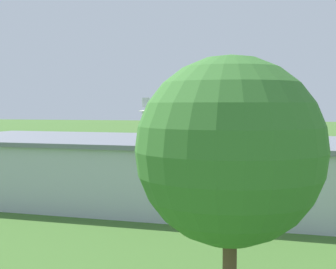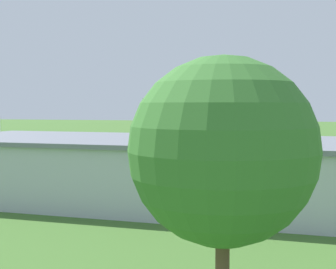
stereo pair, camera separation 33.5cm
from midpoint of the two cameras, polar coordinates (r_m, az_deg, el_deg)
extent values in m
plane|color=#3D6628|center=(73.76, 3.88, -3.16)|extent=(400.00, 400.00, 0.00)
cube|color=#B7BCC6|center=(44.54, -3.04, -4.08)|extent=(36.47, 17.42, 5.04)
cube|color=slate|center=(44.28, -3.05, -0.63)|extent=(37.10, 18.05, 0.35)
cube|color=#384251|center=(51.81, 0.05, -3.56)|extent=(9.99, 0.76, 4.13)
cylinder|color=silver|center=(70.22, -0.03, 2.38)|extent=(6.00, 5.32, 1.85)
cone|color=black|center=(71.90, 2.66, 2.09)|extent=(1.12, 1.12, 0.88)
cube|color=silver|center=(70.57, 0.56, 2.18)|extent=(6.06, 6.79, 0.27)
cube|color=silver|center=(70.79, 0.95, 3.18)|extent=(6.06, 6.79, 0.27)
cube|color=silver|center=(68.99, -2.26, 3.52)|extent=(1.00, 0.87, 1.41)
cube|color=silver|center=(68.95, -2.34, 2.62)|extent=(2.37, 2.57, 0.17)
cylinder|color=black|center=(69.63, 0.71, 1.23)|extent=(0.58, 0.52, 0.64)
cylinder|color=black|center=(71.34, 0.04, 1.27)|extent=(0.58, 0.52, 0.64)
cylinder|color=#332D28|center=(68.50, 1.65, 2.66)|extent=(0.21, 0.20, 1.29)
cylinder|color=#332D28|center=(72.87, -0.09, 2.70)|extent=(0.21, 0.20, 1.29)
cube|color=red|center=(58.16, 17.55, -4.34)|extent=(2.12, 4.52, 0.73)
cube|color=#2D3842|center=(58.08, 17.56, -3.71)|extent=(1.77, 2.57, 0.54)
cylinder|color=black|center=(56.75, 16.59, -4.88)|extent=(0.27, 0.65, 0.64)
cylinder|color=black|center=(59.72, 16.71, -4.48)|extent=(0.27, 0.65, 0.64)
cube|color=#B7B7BC|center=(64.08, -12.73, -3.57)|extent=(2.09, 4.55, 0.74)
cube|color=#2D3842|center=(64.00, -12.74, -2.96)|extent=(1.72, 2.59, 0.63)
cylinder|color=black|center=(62.40, -12.79, -4.10)|extent=(0.27, 0.66, 0.64)
cylinder|color=black|center=(63.33, -14.12, -4.01)|extent=(0.27, 0.66, 0.64)
cylinder|color=black|center=(64.95, -11.37, -3.80)|extent=(0.27, 0.66, 0.64)
cylinder|color=black|center=(65.85, -12.68, -3.72)|extent=(0.27, 0.66, 0.64)
cube|color=orange|center=(66.83, -17.69, -3.36)|extent=(2.12, 4.61, 0.77)
cube|color=#2D3842|center=(66.76, -17.70, -2.75)|extent=(1.77, 2.62, 0.64)
cylinder|color=black|center=(65.11, -17.83, -3.87)|extent=(0.26, 0.65, 0.64)
cylinder|color=black|center=(67.58, -16.29, -3.59)|extent=(0.26, 0.65, 0.64)
cylinder|color=black|center=(68.63, -17.55, -3.51)|extent=(0.26, 0.65, 0.64)
cylinder|color=navy|center=(65.96, -6.48, -3.58)|extent=(0.38, 0.38, 0.79)
cylinder|color=#72338C|center=(65.88, -6.48, -2.99)|extent=(0.45, 0.45, 0.56)
sphere|color=#9E704C|center=(65.84, -6.48, -2.66)|extent=(0.22, 0.22, 0.22)
sphere|color=#38722D|center=(17.37, 6.61, -1.79)|extent=(6.37, 6.37, 6.37)
cylinder|color=silver|center=(90.35, -17.83, -0.12)|extent=(0.12, 0.12, 6.32)
camera|label=1|loc=(0.17, -89.85, 0.01)|focal=55.56mm
camera|label=2|loc=(0.17, 90.15, -0.01)|focal=55.56mm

